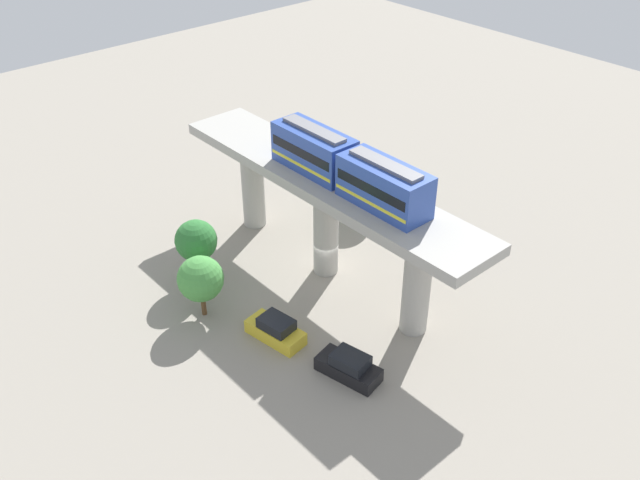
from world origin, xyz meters
TOP-DOWN VIEW (x-y plane):
  - ground_plane at (0.00, 0.00)m, footprint 120.00×120.00m
  - viaduct at (0.00, 0.00)m, footprint 5.20×28.00m
  - train at (0.00, 2.16)m, footprint 2.64×13.55m
  - parked_car_yellow at (7.82, 3.63)m, footprint 2.44×4.43m
  - parked_car_black at (6.52, 9.49)m, footprint 2.65×4.49m
  - tree_near_viaduct at (-8.40, -4.40)m, footprint 3.45×3.45m
  - tree_mid_lot at (7.99, -5.43)m, footprint 3.14×3.14m
  - tree_far_corner at (10.03, -1.80)m, footprint 3.26×3.26m

SIDE VIEW (x-z plane):
  - ground_plane at x=0.00m, z-range 0.00..0.00m
  - parked_car_yellow at x=7.82m, z-range -0.14..1.62m
  - parked_car_black at x=6.52m, z-range -0.14..1.62m
  - tree_far_corner at x=10.03m, z-range 0.74..5.51m
  - tree_near_viaduct at x=-8.40m, z-range 0.89..6.16m
  - tree_mid_lot at x=7.99m, z-range 0.99..6.15m
  - viaduct at x=0.00m, z-range 2.05..10.42m
  - train at x=0.00m, z-range 8.27..11.51m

